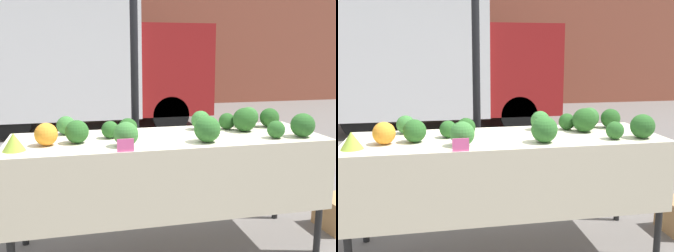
# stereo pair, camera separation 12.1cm
# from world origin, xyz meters

# --- Properties ---
(ground_plane) EXTENTS (40.00, 40.00, 0.00)m
(ground_plane) POSITION_xyz_m (0.00, 0.00, 0.00)
(ground_plane) COLOR slate
(building_facade) EXTENTS (16.00, 0.60, 4.70)m
(building_facade) POSITION_xyz_m (0.00, 8.44, 2.35)
(building_facade) COLOR brown
(building_facade) RESTS_ON ground_plane
(tent_pole) EXTENTS (0.07, 0.07, 2.25)m
(tent_pole) POSITION_xyz_m (-0.12, 0.79, 1.12)
(tent_pole) COLOR black
(tent_pole) RESTS_ON ground_plane
(parked_truck) EXTENTS (4.26, 2.18, 2.65)m
(parked_truck) POSITION_xyz_m (-0.41, 5.19, 1.38)
(parked_truck) COLOR white
(parked_truck) RESTS_ON ground_plane
(market_table) EXTENTS (2.28, 0.76, 0.88)m
(market_table) POSITION_xyz_m (0.00, -0.07, 0.77)
(market_table) COLOR beige
(market_table) RESTS_ON ground_plane
(orange_cauliflower) EXTENTS (0.15, 0.15, 0.15)m
(orange_cauliflower) POSITION_xyz_m (-0.85, -0.08, 0.96)
(orange_cauliflower) COLOR orange
(orange_cauliflower) RESTS_ON market_table
(romanesco_head) EXTENTS (0.14, 0.14, 0.11)m
(romanesco_head) POSITION_xyz_m (-1.04, -0.18, 0.94)
(romanesco_head) COLOR #93B238
(romanesco_head) RESTS_ON market_table
(broccoli_head_0) EXTENTS (0.15, 0.15, 0.15)m
(broccoli_head_0) POSITION_xyz_m (0.32, 0.20, 0.96)
(broccoli_head_0) COLOR #387533
(broccoli_head_0) RESTS_ON market_table
(broccoli_head_1) EXTENTS (0.17, 0.17, 0.17)m
(broccoli_head_1) POSITION_xyz_m (0.95, -0.23, 0.97)
(broccoli_head_1) COLOR #285B23
(broccoli_head_1) RESTS_ON market_table
(broccoli_head_2) EXTENTS (0.19, 0.19, 0.19)m
(broccoli_head_2) POSITION_xyz_m (0.63, 0.05, 0.98)
(broccoli_head_2) COLOR #23511E
(broccoli_head_2) RESTS_ON market_table
(broccoli_head_3) EXTENTS (0.16, 0.16, 0.16)m
(broccoli_head_3) POSITION_xyz_m (-0.65, -0.06, 0.96)
(broccoli_head_3) COLOR #285B23
(broccoli_head_3) RESTS_ON market_table
(broccoli_head_4) EXTENTS (0.16, 0.16, 0.16)m
(broccoli_head_4) POSITION_xyz_m (-0.34, -0.22, 0.96)
(broccoli_head_4) COLOR #387533
(broccoli_head_4) RESTS_ON market_table
(broccoli_head_5) EXTENTS (0.13, 0.13, 0.13)m
(broccoli_head_5) POSITION_xyz_m (0.52, 0.17, 0.95)
(broccoli_head_5) COLOR #23511E
(broccoli_head_5) RESTS_ON market_table
(broccoli_head_6) EXTENTS (0.13, 0.13, 0.13)m
(broccoli_head_6) POSITION_xyz_m (-0.42, 0.05, 0.95)
(broccoli_head_6) COLOR #285B23
(broccoli_head_6) RESTS_ON market_table
(broccoli_head_7) EXTENTS (0.13, 0.13, 0.13)m
(broccoli_head_7) POSITION_xyz_m (0.74, -0.23, 0.95)
(broccoli_head_7) COLOR #285B23
(broccoli_head_7) RESTS_ON market_table
(broccoli_head_8) EXTENTS (0.16, 0.16, 0.16)m
(broccoli_head_8) POSITION_xyz_m (0.90, 0.17, 0.96)
(broccoli_head_8) COLOR #23511E
(broccoli_head_8) RESTS_ON market_table
(broccoli_head_9) EXTENTS (0.14, 0.14, 0.14)m
(broccoli_head_9) POSITION_xyz_m (-0.73, 0.25, 0.95)
(broccoli_head_9) COLOR #387533
(broccoli_head_9) RESTS_ON market_table
(broccoli_head_10) EXTENTS (0.14, 0.14, 0.14)m
(broccoli_head_10) POSITION_xyz_m (-0.29, 0.06, 0.95)
(broccoli_head_10) COLOR #23511E
(broccoli_head_10) RESTS_ON market_table
(broccoli_head_11) EXTENTS (0.18, 0.18, 0.18)m
(broccoli_head_11) POSITION_xyz_m (0.22, -0.23, 0.97)
(broccoli_head_11) COLOR #2D6628
(broccoli_head_11) RESTS_ON market_table
(broccoli_head_12) EXTENTS (0.16, 0.16, 0.16)m
(broccoli_head_12) POSITION_xyz_m (0.74, 0.22, 0.96)
(broccoli_head_12) COLOR #336B2D
(broccoli_head_12) RESTS_ON market_table
(price_sign) EXTENTS (0.11, 0.01, 0.08)m
(price_sign) POSITION_xyz_m (-0.36, -0.37, 0.92)
(price_sign) COLOR #F45B9E
(price_sign) RESTS_ON market_table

